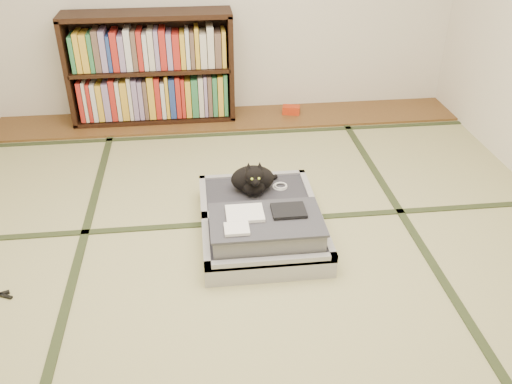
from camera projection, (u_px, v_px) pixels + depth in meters
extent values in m
plane|color=tan|center=(254.00, 262.00, 3.08)|extent=(4.50, 4.50, 0.00)
cube|color=brown|center=(229.00, 119.00, 4.77)|extent=(4.00, 0.50, 0.02)
cube|color=red|center=(291.00, 110.00, 4.83)|extent=(0.17, 0.12, 0.07)
cube|color=#2D381E|center=(74.00, 274.00, 2.98)|extent=(0.05, 4.50, 0.01)
cube|color=#2D381E|center=(423.00, 249.00, 3.18)|extent=(0.05, 4.50, 0.01)
cube|color=#2D381E|center=(247.00, 222.00, 3.42)|extent=(4.00, 0.05, 0.01)
cube|color=#2D381E|center=(231.00, 134.00, 4.52)|extent=(4.00, 0.05, 0.01)
cube|color=black|center=(70.00, 71.00, 4.46)|extent=(0.04, 0.31, 0.88)
cube|color=black|center=(230.00, 65.00, 4.59)|extent=(0.04, 0.31, 0.88)
cube|color=black|center=(156.00, 117.00, 4.76)|extent=(1.37, 0.31, 0.04)
cube|color=black|center=(146.00, 14.00, 4.30)|extent=(1.37, 0.31, 0.04)
cube|color=black|center=(151.00, 68.00, 4.53)|extent=(1.31, 0.31, 0.03)
cube|color=black|center=(152.00, 63.00, 4.65)|extent=(1.37, 0.02, 0.88)
cube|color=gray|center=(154.00, 94.00, 4.63)|extent=(1.23, 0.22, 0.37)
cube|color=gray|center=(149.00, 47.00, 4.41)|extent=(1.23, 0.22, 0.33)
cube|color=#A1A2A6|center=(266.00, 247.00, 3.09)|extent=(0.71, 0.48, 0.12)
cube|color=#323139|center=(266.00, 243.00, 3.08)|extent=(0.64, 0.40, 0.09)
cube|color=#A1A2A6|center=(271.00, 262.00, 2.87)|extent=(0.71, 0.04, 0.05)
cube|color=#A1A2A6|center=(261.00, 216.00, 3.25)|extent=(0.71, 0.04, 0.05)
cube|color=#A1A2A6|center=(206.00, 242.00, 3.03)|extent=(0.04, 0.48, 0.05)
cube|color=#A1A2A6|center=(325.00, 234.00, 3.09)|extent=(0.04, 0.48, 0.05)
cube|color=#A1A2A6|center=(256.00, 203.00, 3.50)|extent=(0.71, 0.48, 0.12)
cube|color=#323139|center=(256.00, 199.00, 3.48)|extent=(0.64, 0.40, 0.09)
cube|color=#A1A2A6|center=(260.00, 213.00, 3.28)|extent=(0.71, 0.04, 0.05)
cube|color=#A1A2A6|center=(252.00, 177.00, 3.65)|extent=(0.71, 0.04, 0.05)
cube|color=#A1A2A6|center=(203.00, 197.00, 3.43)|extent=(0.04, 0.48, 0.05)
cube|color=#A1A2A6|center=(308.00, 191.00, 3.50)|extent=(0.04, 0.48, 0.05)
cylinder|color=black|center=(261.00, 214.00, 3.26)|extent=(0.64, 0.02, 0.02)
cube|color=gray|center=(266.00, 230.00, 3.03)|extent=(0.61, 0.37, 0.12)
cube|color=#3E3E46|center=(266.00, 220.00, 3.00)|extent=(0.63, 0.39, 0.01)
cube|color=white|center=(245.00, 213.00, 3.01)|extent=(0.21, 0.17, 0.02)
cube|color=black|center=(289.00, 211.00, 3.04)|extent=(0.19, 0.15, 0.02)
cube|color=white|center=(237.00, 229.00, 2.89)|extent=(0.13, 0.11, 0.02)
cube|color=white|center=(232.00, 275.00, 2.88)|extent=(0.06, 0.01, 0.04)
cube|color=white|center=(254.00, 275.00, 2.89)|extent=(0.05, 0.01, 0.03)
cube|color=orange|center=(315.00, 269.00, 2.92)|extent=(0.05, 0.01, 0.03)
cube|color=#197F33|center=(303.00, 267.00, 2.90)|extent=(0.04, 0.01, 0.03)
ellipsoid|color=black|center=(253.00, 179.00, 3.44)|extent=(0.28, 0.18, 0.17)
ellipsoid|color=black|center=(254.00, 188.00, 3.38)|extent=(0.14, 0.10, 0.10)
ellipsoid|color=black|center=(255.00, 176.00, 3.30)|extent=(0.12, 0.11, 0.11)
sphere|color=black|center=(255.00, 182.00, 3.27)|extent=(0.05, 0.05, 0.05)
cone|color=black|center=(249.00, 166.00, 3.29)|extent=(0.04, 0.05, 0.06)
cone|color=black|center=(260.00, 166.00, 3.29)|extent=(0.04, 0.05, 0.06)
sphere|color=#A5BF33|center=(252.00, 179.00, 3.26)|extent=(0.02, 0.02, 0.02)
sphere|color=#A5BF33|center=(259.00, 179.00, 3.26)|extent=(0.02, 0.02, 0.02)
cylinder|color=black|center=(266.00, 180.00, 3.56)|extent=(0.17, 0.10, 0.03)
torus|color=white|center=(280.00, 187.00, 3.51)|extent=(0.10, 0.10, 0.01)
torus|color=white|center=(281.00, 186.00, 3.50)|extent=(0.08, 0.08, 0.01)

